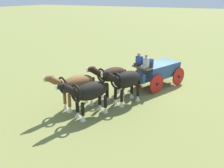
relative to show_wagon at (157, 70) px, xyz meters
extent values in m
plane|color=olive|center=(-0.17, 0.07, -1.16)|extent=(220.00, 220.00, 0.00)
cube|color=#2D4C7A|center=(-0.17, 0.07, 0.03)|extent=(3.32, 2.49, 0.92)
cube|color=brown|center=(1.44, -0.59, 0.53)|extent=(1.02, 1.44, 0.12)
cube|color=#2D4C7A|center=(1.81, -0.74, -0.08)|extent=(0.67, 1.18, 0.60)
cube|color=#2D4C7A|center=(1.16, -0.48, 0.87)|extent=(0.56, 1.25, 0.55)
cube|color=red|center=(-0.17, 0.07, -0.53)|extent=(3.09, 1.39, 0.16)
cylinder|color=red|center=(1.25, 0.39, -0.53)|extent=(1.20, 0.55, 1.27)
cylinder|color=black|center=(1.25, 0.39, -0.53)|extent=(0.25, 0.24, 0.20)
cylinder|color=red|center=(0.62, -1.16, -0.53)|extent=(1.20, 0.55, 1.27)
cylinder|color=black|center=(0.62, -1.16, -0.53)|extent=(0.25, 0.24, 0.20)
cylinder|color=red|center=(-0.95, 1.29, -0.53)|extent=(1.20, 0.55, 1.27)
cylinder|color=black|center=(-0.95, 1.29, -0.53)|extent=(0.25, 0.24, 0.20)
cylinder|color=red|center=(-1.59, -0.26, -0.53)|extent=(1.20, 0.55, 1.27)
cylinder|color=black|center=(-1.59, -0.26, -0.53)|extent=(0.25, 0.24, 0.20)
cylinder|color=brown|center=(2.41, -0.99, -0.48)|extent=(2.44, 1.08, 0.10)
cube|color=#BCB293|center=(1.68, -0.33, 0.67)|extent=(0.49, 0.45, 0.16)
cube|color=silver|center=(1.57, -0.29, 0.95)|extent=(0.36, 0.42, 0.55)
sphere|color=tan|center=(1.57, -0.29, 1.33)|extent=(0.22, 0.22, 0.22)
cube|color=#2D2D33|center=(1.43, -0.94, 0.67)|extent=(0.49, 0.45, 0.16)
cube|color=#334C99|center=(1.32, -0.89, 0.95)|extent=(0.36, 0.42, 0.55)
sphere|color=tan|center=(1.32, -0.89, 1.33)|extent=(0.22, 0.22, 0.22)
ellipsoid|color=black|center=(3.49, -0.73, 0.29)|extent=(2.15, 1.64, 0.99)
cylinder|color=black|center=(4.22, -0.73, -0.49)|extent=(0.18, 0.18, 0.73)
cone|color=silver|center=(4.22, -0.73, -1.01)|extent=(0.30, 0.30, 0.31)
cylinder|color=black|center=(4.01, -1.23, -0.49)|extent=(0.18, 0.18, 0.73)
cone|color=silver|center=(4.01, -1.23, -1.01)|extent=(0.30, 0.30, 0.31)
cylinder|color=black|center=(2.97, -0.22, -0.49)|extent=(0.18, 0.18, 0.73)
cone|color=silver|center=(2.97, -0.22, -1.01)|extent=(0.30, 0.30, 0.31)
cylinder|color=black|center=(2.77, -0.72, -0.49)|extent=(0.18, 0.18, 0.73)
cone|color=silver|center=(2.77, -0.72, -1.01)|extent=(0.30, 0.30, 0.31)
cylinder|color=black|center=(4.64, -1.19, 0.70)|extent=(1.01, 0.69, 0.81)
ellipsoid|color=black|center=(4.98, -1.33, 0.96)|extent=(0.65, 0.47, 0.32)
cube|color=silver|center=(5.24, -1.44, 0.96)|extent=(0.09, 0.12, 0.24)
torus|color=black|center=(4.29, -1.05, 0.39)|extent=(0.49, 0.98, 1.01)
cylinder|color=black|center=(2.56, -0.34, -0.01)|extent=(0.14, 0.14, 0.80)
ellipsoid|color=#331E14|center=(3.00, -1.93, 0.29)|extent=(2.16, 1.54, 0.85)
cylinder|color=#331E14|center=(3.73, -1.97, -0.45)|extent=(0.18, 0.18, 0.77)
cone|color=silver|center=(3.73, -1.97, -1.00)|extent=(0.30, 0.30, 0.33)
cylinder|color=#331E14|center=(3.56, -2.41, -0.45)|extent=(0.18, 0.18, 0.77)
cone|color=silver|center=(3.56, -2.41, -1.00)|extent=(0.30, 0.30, 0.33)
cylinder|color=#331E14|center=(2.45, -1.45, -0.45)|extent=(0.18, 0.18, 0.77)
cone|color=silver|center=(2.45, -1.45, -1.00)|extent=(0.30, 0.30, 0.33)
cylinder|color=#331E14|center=(2.27, -1.88, -0.45)|extent=(0.18, 0.18, 0.77)
cone|color=silver|center=(2.27, -1.88, -1.00)|extent=(0.30, 0.30, 0.33)
cylinder|color=#331E14|center=(4.17, -2.41, 0.68)|extent=(1.01, 0.69, 0.81)
ellipsoid|color=#331E14|center=(4.51, -2.55, 0.94)|extent=(0.65, 0.47, 0.32)
cube|color=silver|center=(4.77, -2.65, 0.94)|extent=(0.09, 0.12, 0.24)
torus|color=black|center=(3.83, -2.27, 0.39)|extent=(0.45, 0.87, 0.89)
cylinder|color=black|center=(2.04, -1.53, -0.01)|extent=(0.14, 0.14, 0.80)
ellipsoid|color=black|center=(5.90, -1.71, 0.23)|extent=(2.31, 1.67, 0.94)
cylinder|color=black|center=(6.68, -1.75, -0.51)|extent=(0.18, 0.18, 0.70)
cone|color=silver|center=(6.68, -1.75, -1.01)|extent=(0.30, 0.30, 0.30)
cylinder|color=black|center=(6.49, -2.23, -0.51)|extent=(0.18, 0.18, 0.70)
cone|color=silver|center=(6.49, -2.23, -1.01)|extent=(0.30, 0.30, 0.30)
cylinder|color=black|center=(5.31, -1.19, -0.51)|extent=(0.18, 0.18, 0.70)
cone|color=silver|center=(5.31, -1.19, -1.01)|extent=(0.30, 0.30, 0.30)
cylinder|color=black|center=(5.12, -1.67, -0.51)|extent=(0.18, 0.18, 0.70)
cone|color=silver|center=(5.12, -1.67, -1.01)|extent=(0.30, 0.30, 0.30)
cylinder|color=black|center=(7.12, -2.21, 0.63)|extent=(1.01, 0.69, 0.81)
ellipsoid|color=black|center=(7.46, -2.35, 0.89)|extent=(0.65, 0.47, 0.32)
cube|color=silver|center=(7.72, -2.45, 0.89)|extent=(0.09, 0.12, 0.24)
torus|color=black|center=(6.78, -2.07, 0.33)|extent=(0.48, 0.94, 0.97)
cylinder|color=black|center=(4.88, -1.29, -0.07)|extent=(0.14, 0.14, 0.80)
ellipsoid|color=brown|center=(5.41, -2.91, 0.29)|extent=(2.30, 1.66, 0.93)
cylinder|color=brown|center=(6.19, -2.95, -0.47)|extent=(0.18, 0.18, 0.74)
cone|color=silver|center=(6.19, -2.95, -1.00)|extent=(0.30, 0.30, 0.32)
cylinder|color=brown|center=(5.99, -3.43, -0.47)|extent=(0.18, 0.18, 0.74)
cone|color=silver|center=(5.99, -3.43, -1.00)|extent=(0.30, 0.30, 0.32)
cylinder|color=brown|center=(4.82, -2.40, -0.47)|extent=(0.18, 0.18, 0.74)
cone|color=silver|center=(4.82, -2.40, -1.00)|extent=(0.30, 0.30, 0.32)
cylinder|color=brown|center=(4.63, -2.87, -0.47)|extent=(0.18, 0.18, 0.74)
cone|color=silver|center=(4.63, -2.87, -1.00)|extent=(0.30, 0.30, 0.32)
cylinder|color=brown|center=(6.63, -3.41, 0.69)|extent=(1.01, 0.69, 0.81)
ellipsoid|color=brown|center=(6.97, -3.55, 0.95)|extent=(0.65, 0.47, 0.32)
cube|color=silver|center=(7.23, -3.66, 0.95)|extent=(0.09, 0.12, 0.24)
torus|color=black|center=(6.28, -3.27, 0.39)|extent=(0.47, 0.93, 0.96)
cylinder|color=black|center=(4.39, -2.50, -0.01)|extent=(0.14, 0.14, 0.80)
camera|label=1|loc=(16.08, 4.85, 4.99)|focal=39.65mm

